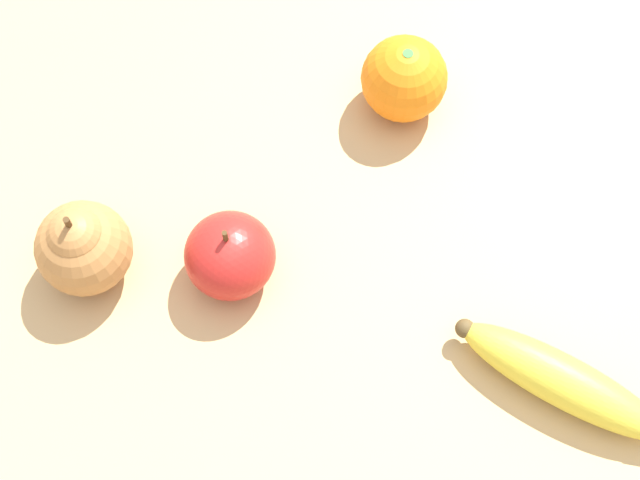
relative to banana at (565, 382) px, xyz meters
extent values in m
plane|color=tan|center=(-0.03, 0.17, -0.02)|extent=(3.00, 3.00, 0.00)
ellipsoid|color=yellow|center=(0.00, 0.00, 0.00)|extent=(0.09, 0.18, 0.04)
sphere|color=brown|center=(-0.02, 0.08, 0.00)|extent=(0.02, 0.02, 0.02)
sphere|color=orange|center=(0.10, 0.28, 0.02)|extent=(0.08, 0.08, 0.08)
cylinder|color=#3D8438|center=(0.10, 0.28, 0.06)|extent=(0.01, 0.01, 0.00)
sphere|color=#B2753D|center=(-0.20, 0.34, 0.02)|extent=(0.08, 0.08, 0.08)
sphere|color=#B2753D|center=(-0.20, 0.34, 0.04)|extent=(0.05, 0.05, 0.05)
cylinder|color=#4C3319|center=(-0.20, 0.34, 0.07)|extent=(0.01, 0.01, 0.02)
ellipsoid|color=red|center=(-0.12, 0.26, 0.01)|extent=(0.08, 0.08, 0.07)
cylinder|color=#4C3319|center=(-0.12, 0.26, 0.05)|extent=(0.00, 0.00, 0.01)
camera|label=1|loc=(-0.26, 0.01, 0.69)|focal=50.00mm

